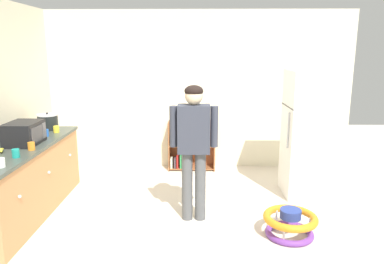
{
  "coord_description": "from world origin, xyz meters",
  "views": [
    {
      "loc": [
        -0.03,
        -3.95,
        2.06
      ],
      "look_at": [
        -0.1,
        0.38,
        1.07
      ],
      "focal_mm": 33.97,
      "sensor_mm": 36.0,
      "label": 1
    }
  ],
  "objects_px": {
    "white_cup": "(1,163)",
    "teal_cup": "(16,153)",
    "bookshelf": "(188,148)",
    "refrigerator": "(311,134)",
    "baby_walker": "(290,223)",
    "microwave": "(24,133)",
    "crock_pot": "(48,122)",
    "orange_cup": "(31,146)",
    "kitchen_counter": "(25,180)",
    "yellow_cup": "(56,129)",
    "blue_cup": "(46,133)",
    "standing_person": "(194,141)"
  },
  "relations": [
    {
      "from": "white_cup",
      "to": "teal_cup",
      "type": "xyz_separation_m",
      "value": [
        -0.02,
        0.34,
        0.0
      ]
    },
    {
      "from": "bookshelf",
      "to": "refrigerator",
      "type": "bearing_deg",
      "value": -31.9
    },
    {
      "from": "baby_walker",
      "to": "microwave",
      "type": "bearing_deg",
      "value": 169.46
    },
    {
      "from": "crock_pot",
      "to": "orange_cup",
      "type": "distance_m",
      "value": 1.14
    },
    {
      "from": "kitchen_counter",
      "to": "microwave",
      "type": "relative_size",
      "value": 4.83
    },
    {
      "from": "baby_walker",
      "to": "white_cup",
      "type": "relative_size",
      "value": 6.36
    },
    {
      "from": "microwave",
      "to": "crock_pot",
      "type": "bearing_deg",
      "value": 93.38
    },
    {
      "from": "microwave",
      "to": "yellow_cup",
      "type": "bearing_deg",
      "value": 77.37
    },
    {
      "from": "kitchen_counter",
      "to": "baby_walker",
      "type": "distance_m",
      "value": 3.26
    },
    {
      "from": "crock_pot",
      "to": "teal_cup",
      "type": "xyz_separation_m",
      "value": [
        0.22,
        -1.41,
        -0.07
      ]
    },
    {
      "from": "orange_cup",
      "to": "blue_cup",
      "type": "relative_size",
      "value": 1.0
    },
    {
      "from": "crock_pot",
      "to": "blue_cup",
      "type": "height_order",
      "value": "crock_pot"
    },
    {
      "from": "crock_pot",
      "to": "orange_cup",
      "type": "xyz_separation_m",
      "value": [
        0.25,
        -1.11,
        -0.07
      ]
    },
    {
      "from": "kitchen_counter",
      "to": "refrigerator",
      "type": "distance_m",
      "value": 3.86
    },
    {
      "from": "bookshelf",
      "to": "teal_cup",
      "type": "xyz_separation_m",
      "value": [
        -1.82,
        -2.33,
        0.58
      ]
    },
    {
      "from": "kitchen_counter",
      "to": "refrigerator",
      "type": "height_order",
      "value": "refrigerator"
    },
    {
      "from": "orange_cup",
      "to": "white_cup",
      "type": "height_order",
      "value": "same"
    },
    {
      "from": "standing_person",
      "to": "white_cup",
      "type": "distance_m",
      "value": 2.05
    },
    {
      "from": "orange_cup",
      "to": "blue_cup",
      "type": "distance_m",
      "value": 0.7
    },
    {
      "from": "kitchen_counter",
      "to": "bookshelf",
      "type": "bearing_deg",
      "value": 42.54
    },
    {
      "from": "kitchen_counter",
      "to": "standing_person",
      "type": "xyz_separation_m",
      "value": [
        2.12,
        -0.1,
        0.55
      ]
    },
    {
      "from": "standing_person",
      "to": "yellow_cup",
      "type": "bearing_deg",
      "value": 157.11
    },
    {
      "from": "microwave",
      "to": "white_cup",
      "type": "distance_m",
      "value": 0.93
    },
    {
      "from": "baby_walker",
      "to": "orange_cup",
      "type": "bearing_deg",
      "value": 173.82
    },
    {
      "from": "bookshelf",
      "to": "crock_pot",
      "type": "bearing_deg",
      "value": -155.85
    },
    {
      "from": "crock_pot",
      "to": "blue_cup",
      "type": "distance_m",
      "value": 0.45
    },
    {
      "from": "microwave",
      "to": "yellow_cup",
      "type": "height_order",
      "value": "microwave"
    },
    {
      "from": "microwave",
      "to": "blue_cup",
      "type": "relative_size",
      "value": 5.05
    },
    {
      "from": "white_cup",
      "to": "standing_person",
      "type": "bearing_deg",
      "value": 20.64
    },
    {
      "from": "bookshelf",
      "to": "standing_person",
      "type": "relative_size",
      "value": 0.51
    },
    {
      "from": "kitchen_counter",
      "to": "bookshelf",
      "type": "height_order",
      "value": "kitchen_counter"
    },
    {
      "from": "bookshelf",
      "to": "baby_walker",
      "type": "relative_size",
      "value": 1.41
    },
    {
      "from": "refrigerator",
      "to": "teal_cup",
      "type": "relative_size",
      "value": 18.74
    },
    {
      "from": "kitchen_counter",
      "to": "orange_cup",
      "type": "distance_m",
      "value": 0.57
    },
    {
      "from": "bookshelf",
      "to": "kitchen_counter",
      "type": "bearing_deg",
      "value": -137.46
    },
    {
      "from": "bookshelf",
      "to": "microwave",
      "type": "distance_m",
      "value": 2.74
    },
    {
      "from": "refrigerator",
      "to": "white_cup",
      "type": "bearing_deg",
      "value": -156.22
    },
    {
      "from": "orange_cup",
      "to": "kitchen_counter",
      "type": "bearing_deg",
      "value": 139.14
    },
    {
      "from": "bookshelf",
      "to": "standing_person",
      "type": "distance_m",
      "value": 2.04
    },
    {
      "from": "standing_person",
      "to": "microwave",
      "type": "distance_m",
      "value": 2.11
    },
    {
      "from": "refrigerator",
      "to": "microwave",
      "type": "distance_m",
      "value": 3.81
    },
    {
      "from": "kitchen_counter",
      "to": "standing_person",
      "type": "distance_m",
      "value": 2.19
    },
    {
      "from": "refrigerator",
      "to": "orange_cup",
      "type": "distance_m",
      "value": 3.66
    },
    {
      "from": "refrigerator",
      "to": "teal_cup",
      "type": "height_order",
      "value": "refrigerator"
    },
    {
      "from": "standing_person",
      "to": "baby_walker",
      "type": "bearing_deg",
      "value": -20.79
    },
    {
      "from": "microwave",
      "to": "white_cup",
      "type": "bearing_deg",
      "value": -78.6
    },
    {
      "from": "orange_cup",
      "to": "bookshelf",
      "type": "bearing_deg",
      "value": 48.64
    },
    {
      "from": "standing_person",
      "to": "yellow_cup",
      "type": "height_order",
      "value": "standing_person"
    },
    {
      "from": "baby_walker",
      "to": "blue_cup",
      "type": "relative_size",
      "value": 6.36
    },
    {
      "from": "orange_cup",
      "to": "yellow_cup",
      "type": "bearing_deg",
      "value": 93.63
    }
  ]
}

